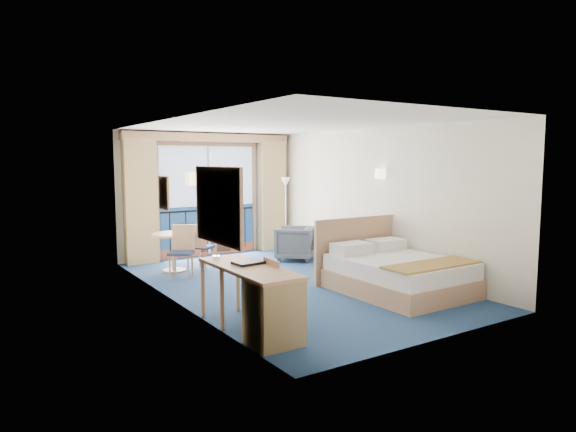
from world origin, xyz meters
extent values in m
plane|color=navy|center=(0.00, 0.00, 0.00)|extent=(6.50, 6.50, 0.00)
cube|color=silver|center=(0.00, 3.26, 1.35)|extent=(4.00, 0.02, 2.70)
cube|color=silver|center=(0.00, -3.26, 1.35)|extent=(4.00, 0.02, 2.70)
cube|color=silver|center=(-2.01, 0.00, 1.35)|extent=(0.02, 6.50, 2.70)
cube|color=silver|center=(2.01, 0.00, 1.35)|extent=(0.02, 6.50, 2.70)
cube|color=silver|center=(0.00, 0.00, 2.71)|extent=(4.00, 6.50, 0.02)
cube|color=navy|center=(0.00, 3.22, 0.56)|extent=(2.20, 0.02, 1.08)
cube|color=#BCD0F7|center=(0.00, 3.22, 1.76)|extent=(2.20, 0.02, 1.32)
cube|color=brown|center=(0.00, 3.22, 0.10)|extent=(2.20, 0.02, 0.20)
cube|color=black|center=(0.00, 3.22, 1.00)|extent=(2.20, 0.02, 0.04)
cube|color=tan|center=(0.00, 3.21, 2.46)|extent=(2.36, 0.03, 0.12)
cube|color=tan|center=(-1.15, 3.21, 1.20)|extent=(0.06, 0.03, 2.40)
cube|color=tan|center=(1.15, 3.21, 1.20)|extent=(0.06, 0.03, 2.40)
cube|color=silver|center=(0.00, 3.21, 1.20)|extent=(0.05, 0.02, 2.40)
cube|color=#3D261B|center=(0.35, 3.21, 0.40)|extent=(0.35, 0.02, 0.70)
cube|color=#3D261B|center=(-0.55, 3.21, 0.40)|extent=(0.35, 0.02, 0.70)
cube|color=#3D261B|center=(-0.05, 3.21, 0.30)|extent=(0.30, 0.02, 0.45)
cube|color=black|center=(-0.90, 3.22, 0.55)|extent=(0.02, 0.01, 0.90)
cube|color=black|center=(-0.54, 3.22, 0.55)|extent=(0.02, 0.01, 0.90)
cube|color=black|center=(-0.18, 3.22, 0.55)|extent=(0.03, 0.01, 0.90)
cube|color=black|center=(0.18, 3.22, 0.55)|extent=(0.03, 0.01, 0.90)
cube|color=black|center=(0.54, 3.22, 0.55)|extent=(0.02, 0.01, 0.90)
cube|color=black|center=(0.90, 3.22, 0.55)|extent=(0.02, 0.01, 0.90)
cube|color=tan|center=(-1.55, 3.07, 1.28)|extent=(0.65, 0.22, 2.55)
cube|color=tan|center=(1.55, 3.07, 1.28)|extent=(0.65, 0.22, 2.55)
cube|color=tan|center=(0.00, 3.10, 2.58)|extent=(3.80, 0.25, 0.18)
cube|color=tan|center=(-1.98, -1.50, 1.55)|extent=(0.04, 1.25, 0.95)
cube|color=silver|center=(-1.95, -1.50, 1.55)|extent=(0.01, 1.12, 0.82)
cube|color=tan|center=(-1.98, 0.45, 1.60)|extent=(0.03, 0.42, 0.52)
cube|color=gray|center=(-1.96, 0.45, 1.60)|extent=(0.01, 0.34, 0.44)
cylinder|color=beige|center=(-1.94, -0.60, 1.85)|extent=(0.18, 0.18, 0.18)
cylinder|color=beige|center=(1.94, -0.15, 1.85)|extent=(0.18, 0.18, 0.18)
cube|color=tan|center=(1.17, -1.47, 0.15)|extent=(1.62, 2.02, 0.30)
cube|color=silver|center=(1.17, -1.47, 0.43)|extent=(1.56, 1.96, 0.25)
cube|color=#B69746|center=(1.17, -2.13, 0.57)|extent=(1.60, 0.56, 0.03)
cube|color=silver|center=(0.79, -0.74, 0.65)|extent=(0.63, 0.40, 0.18)
cube|color=silver|center=(1.56, -0.74, 0.65)|extent=(0.63, 0.40, 0.18)
cube|color=tan|center=(1.17, -0.41, 0.56)|extent=(1.77, 0.06, 1.11)
cube|color=#9E8553|center=(1.79, 0.09, 0.25)|extent=(0.39, 0.37, 0.51)
cube|color=silver|center=(1.75, 0.08, 0.55)|extent=(0.23, 0.20, 0.08)
imported|color=#41474F|center=(1.29, 1.71, 0.36)|extent=(1.09, 1.09, 0.71)
cylinder|color=silver|center=(1.60, 2.55, 0.02)|extent=(0.24, 0.24, 0.03)
cylinder|color=silver|center=(1.60, 2.55, 0.81)|extent=(0.03, 0.03, 1.61)
cone|color=beige|center=(1.60, 2.55, 1.61)|extent=(0.22, 0.22, 0.19)
cube|color=tan|center=(-1.69, -1.76, 0.78)|extent=(0.59, 1.72, 0.04)
cube|color=#9E8553|center=(-1.69, -2.35, 0.38)|extent=(0.56, 0.52, 0.76)
cylinder|color=tan|center=(-1.96, -1.54, 0.38)|extent=(0.05, 0.05, 0.76)
cylinder|color=tan|center=(-1.43, -1.54, 0.38)|extent=(0.05, 0.05, 0.76)
cylinder|color=tan|center=(-1.96, -0.95, 0.38)|extent=(0.05, 0.05, 0.76)
cylinder|color=tan|center=(-1.43, -0.95, 0.38)|extent=(0.05, 0.05, 0.76)
cube|color=#1E2846|center=(-1.24, -1.85, 0.42)|extent=(0.40, 0.40, 0.04)
cube|color=tan|center=(-1.42, -1.83, 0.66)|extent=(0.06, 0.38, 0.45)
cylinder|color=tan|center=(-1.10, -2.01, 0.20)|extent=(0.03, 0.03, 0.40)
cylinder|color=tan|center=(-1.08, -1.71, 0.20)|extent=(0.03, 0.03, 0.40)
cylinder|color=tan|center=(-1.40, -1.99, 0.20)|extent=(0.03, 0.03, 0.40)
cylinder|color=tan|center=(-1.38, -1.68, 0.20)|extent=(0.03, 0.03, 0.40)
cube|color=black|center=(-1.62, -1.61, 0.82)|extent=(0.38, 0.30, 0.03)
cylinder|color=silver|center=(-1.81, -1.07, 0.83)|extent=(0.11, 0.11, 0.02)
cylinder|color=silver|center=(-1.81, -1.07, 1.01)|extent=(0.01, 0.01, 0.36)
cone|color=beige|center=(-1.81, -1.07, 1.19)|extent=(0.10, 0.10, 0.09)
cylinder|color=tan|center=(-1.26, 2.02, 0.71)|extent=(0.81, 0.81, 0.04)
cylinder|color=tan|center=(-1.26, 2.02, 0.35)|extent=(0.08, 0.08, 0.71)
cylinder|color=tan|center=(-1.26, 2.02, 0.02)|extent=(0.44, 0.44, 0.03)
cube|color=#1E2846|center=(-0.70, 1.98, 0.42)|extent=(0.53, 0.53, 0.04)
cube|color=tan|center=(-0.84, 1.87, 0.65)|extent=(0.25, 0.32, 0.45)
cylinder|color=tan|center=(-0.48, 1.94, 0.20)|extent=(0.03, 0.03, 0.40)
cylinder|color=tan|center=(-0.66, 2.19, 0.20)|extent=(0.03, 0.03, 0.40)
cylinder|color=tan|center=(-0.73, 1.76, 0.20)|extent=(0.03, 0.03, 0.40)
cylinder|color=tan|center=(-0.91, 2.01, 0.20)|extent=(0.03, 0.03, 0.40)
cube|color=#1E2846|center=(-1.35, 1.42, 0.45)|extent=(0.56, 0.56, 0.05)
cube|color=tan|center=(-1.24, 1.57, 0.70)|extent=(0.35, 0.27, 0.48)
cylinder|color=tan|center=(-1.58, 1.38, 0.22)|extent=(0.03, 0.03, 0.43)
cylinder|color=tan|center=(-1.31, 1.19, 0.22)|extent=(0.03, 0.03, 0.43)
cylinder|color=tan|center=(-1.39, 1.65, 0.22)|extent=(0.03, 0.03, 0.43)
cylinder|color=tan|center=(-1.12, 1.46, 0.22)|extent=(0.03, 0.03, 0.43)
camera|label=1|loc=(-4.64, -7.20, 2.11)|focal=32.00mm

